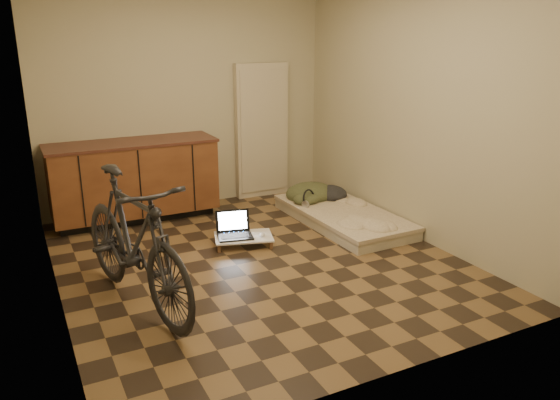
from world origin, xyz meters
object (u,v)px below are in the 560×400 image
bicycle (133,235)px  laptop (234,231)px  futon (343,216)px  lap_desk (244,237)px

bicycle → laptop: size_ratio=4.57×
futon → lap_desk: bearing=-176.3°
lap_desk → laptop: 0.11m
futon → laptop: size_ratio=4.38×
lap_desk → bicycle: bearing=-130.5°
futon → laptop: bearing=-179.1°
bicycle → futon: (2.50, 0.90, -0.52)m
bicycle → lap_desk: 1.55m
lap_desk → laptop: size_ratio=1.64×
bicycle → lap_desk: size_ratio=2.79×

